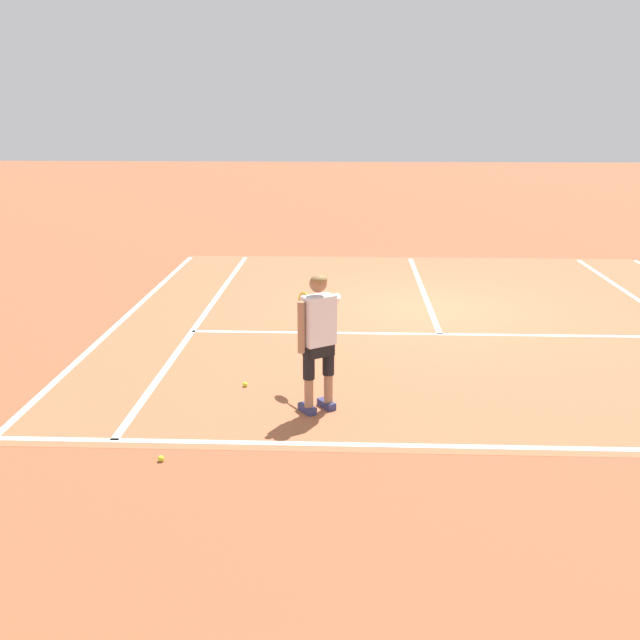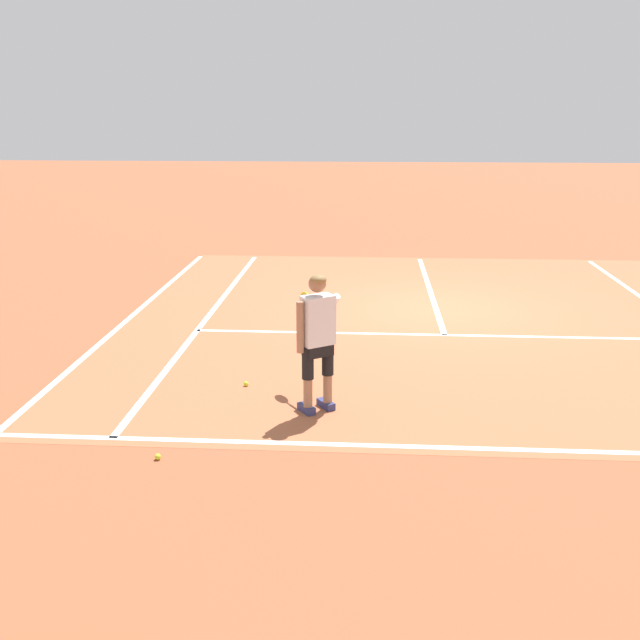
% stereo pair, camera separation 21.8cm
% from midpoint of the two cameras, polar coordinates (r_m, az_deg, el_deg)
% --- Properties ---
extents(ground_plane, '(80.00, 80.00, 0.00)m').
position_cam_midpoint_polar(ground_plane, '(13.99, 9.33, 0.87)').
color(ground_plane, '#9E5133').
extents(court_inner_surface, '(10.98, 11.05, 0.00)m').
position_cam_midpoint_polar(court_inner_surface, '(13.39, 9.57, 0.19)').
color(court_inner_surface, '#B2603D').
rests_on(court_inner_surface, ground).
extents(line_baseline, '(10.98, 0.10, 0.01)m').
position_cam_midpoint_polar(line_baseline, '(8.43, 13.04, -9.60)').
color(line_baseline, white).
rests_on(line_baseline, ground).
extents(line_service, '(8.23, 0.10, 0.01)m').
position_cam_midpoint_polar(line_service, '(12.36, 10.04, -1.14)').
color(line_service, white).
rests_on(line_service, ground).
extents(line_centre_service, '(0.10, 6.40, 0.01)m').
position_cam_midpoint_polar(line_centre_service, '(15.44, 8.82, 2.33)').
color(line_centre_service, white).
rests_on(line_centre_service, ground).
extents(line_singles_left, '(0.10, 10.65, 0.01)m').
position_cam_midpoint_polar(line_singles_left, '(13.60, -7.95, 0.51)').
color(line_singles_left, white).
rests_on(line_singles_left, ground).
extents(line_doubles_left, '(0.10, 10.65, 0.01)m').
position_cam_midpoint_polar(line_doubles_left, '(13.94, -13.49, 0.60)').
color(line_doubles_left, white).
rests_on(line_doubles_left, ground).
extents(tennis_player, '(0.60, 1.21, 1.71)m').
position_cam_midpoint_polar(tennis_player, '(8.88, 0.48, -1.03)').
color(tennis_player, navy).
rests_on(tennis_player, ground).
extents(tennis_ball_near_feet, '(0.07, 0.07, 0.07)m').
position_cam_midpoint_polar(tennis_ball_near_feet, '(10.00, -5.08, -4.90)').
color(tennis_ball_near_feet, '#CCE02D').
rests_on(tennis_ball_near_feet, ground).
extents(tennis_ball_by_baseline, '(0.07, 0.07, 0.07)m').
position_cam_midpoint_polar(tennis_ball_by_baseline, '(8.13, -11.59, -10.25)').
color(tennis_ball_by_baseline, '#CCE02D').
rests_on(tennis_ball_by_baseline, ground).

